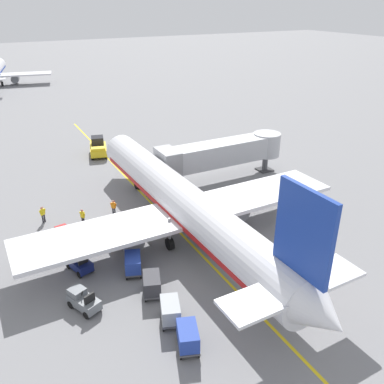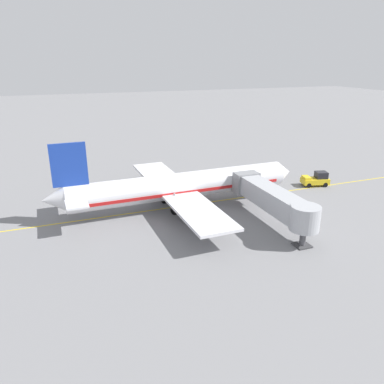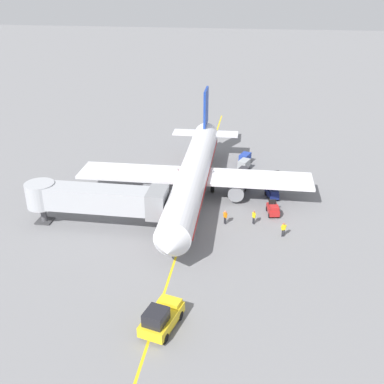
# 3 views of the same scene
# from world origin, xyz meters

# --- Properties ---
(ground_plane) EXTENTS (400.00, 400.00, 0.00)m
(ground_plane) POSITION_xyz_m (0.00, 0.00, 0.00)
(ground_plane) COLOR slate
(gate_lead_in_line) EXTENTS (0.24, 80.00, 0.01)m
(gate_lead_in_line) POSITION_xyz_m (0.00, 0.00, 0.00)
(gate_lead_in_line) COLOR gold
(gate_lead_in_line) RESTS_ON ground
(parked_airliner) EXTENTS (30.09, 37.26, 10.63)m
(parked_airliner) POSITION_xyz_m (0.25, -2.18, 3.19)
(parked_airliner) COLOR silver
(parked_airliner) RESTS_ON ground
(jet_bridge) EXTENTS (16.23, 3.50, 4.98)m
(jet_bridge) POSITION_xyz_m (9.99, 6.93, 3.46)
(jet_bridge) COLOR #A8AAAF
(jet_bridge) RESTS_ON ground
(pushback_tractor) EXTENTS (3.22, 4.81, 2.40)m
(pushback_tractor) POSITION_xyz_m (-0.69, 22.45, 1.10)
(pushback_tractor) COLOR gold
(pushback_tractor) RESTS_ON ground
(baggage_tug_lead) EXTENTS (1.64, 2.66, 1.62)m
(baggage_tug_lead) POSITION_xyz_m (-9.88, 1.27, 0.71)
(baggage_tug_lead) COLOR #B21E1E
(baggage_tug_lead) RESTS_ON ground
(baggage_tug_trailing) EXTENTS (2.10, 2.77, 1.62)m
(baggage_tug_trailing) POSITION_xyz_m (-10.65, -7.96, 0.71)
(baggage_tug_trailing) COLOR slate
(baggage_tug_trailing) RESTS_ON ground
(baggage_tug_spare) EXTENTS (1.88, 2.74, 1.62)m
(baggage_tug_spare) POSITION_xyz_m (-9.80, -3.19, 0.71)
(baggage_tug_spare) COLOR navy
(baggage_tug_spare) RESTS_ON ground
(baggage_cart_front) EXTENTS (1.96, 2.96, 1.58)m
(baggage_cart_front) POSITION_xyz_m (-6.06, -5.68, 0.95)
(baggage_cart_front) COLOR #4C4C51
(baggage_cart_front) RESTS_ON ground
(baggage_cart_second_in_train) EXTENTS (1.96, 2.96, 1.58)m
(baggage_cart_second_in_train) POSITION_xyz_m (-5.74, -8.77, 0.95)
(baggage_cart_second_in_train) COLOR #4C4C51
(baggage_cart_second_in_train) RESTS_ON ground
(baggage_cart_third_in_train) EXTENTS (1.96, 2.96, 1.58)m
(baggage_cart_third_in_train) POSITION_xyz_m (-5.77, -12.01, 0.95)
(baggage_cart_third_in_train) COLOR #4C4C51
(baggage_cart_third_in_train) RESTS_ON ground
(baggage_cart_tail_end) EXTENTS (1.96, 2.96, 1.58)m
(baggage_cart_tail_end) POSITION_xyz_m (-5.80, -14.65, 0.95)
(baggage_cart_tail_end) COLOR #4C4C51
(baggage_cart_tail_end) RESTS_ON ground
(ground_crew_wing_walker) EXTENTS (0.57, 0.57, 1.69)m
(ground_crew_wing_walker) POSITION_xyz_m (-4.39, 4.34, 0.95)
(ground_crew_wing_walker) COLOR #232328
(ground_crew_wing_walker) RESTS_ON ground
(ground_crew_loader) EXTENTS (0.69, 0.39, 1.69)m
(ground_crew_loader) POSITION_xyz_m (-10.94, 6.21, 0.95)
(ground_crew_loader) COLOR #232328
(ground_crew_loader) RESTS_ON ground
(ground_crew_marshaller) EXTENTS (0.46, 0.66, 1.69)m
(ground_crew_marshaller) POSITION_xyz_m (-7.65, 3.84, 0.95)
(ground_crew_marshaller) COLOR #232328
(ground_crew_marshaller) RESTS_ON ground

